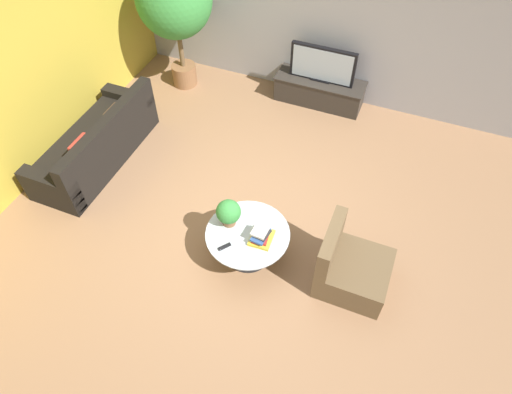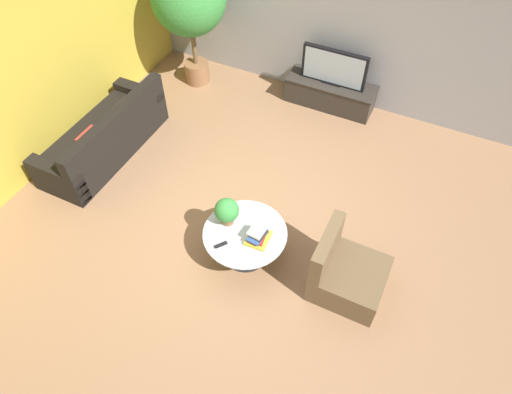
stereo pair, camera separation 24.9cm
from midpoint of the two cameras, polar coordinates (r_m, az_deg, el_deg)
ground_plane at (r=6.06m, az=-2.37°, el=-3.94°), size 24.00×24.00×0.00m
back_wall_stone at (r=7.50m, az=8.06°, el=22.39°), size 7.40×0.12×3.00m
side_wall_left at (r=6.84m, az=-28.79°, el=13.78°), size 0.12×7.40×3.00m
media_console at (r=7.88m, az=7.01°, el=13.05°), size 1.48×0.50×0.44m
television at (r=7.59m, az=7.37°, el=16.07°), size 1.06×0.13×0.59m
coffee_table at (r=5.57m, az=-2.31°, el=-5.39°), size 1.02×1.02×0.45m
couch_by_wall at (r=7.16m, az=-20.20°, el=6.11°), size 0.84×2.15×0.84m
armchair_wicker at (r=5.48m, az=10.36°, el=-8.80°), size 0.80×0.76×0.86m
potted_palm_tall at (r=7.74m, az=-11.17°, el=22.83°), size 1.19×1.19×2.16m
potted_plant_tabletop at (r=5.41m, az=-4.78°, el=-1.97°), size 0.30×0.30×0.36m
book_stack at (r=5.35m, az=-0.72°, el=-4.91°), size 0.27×0.31×0.17m
remote_black at (r=5.35m, az=-5.30°, el=-6.24°), size 0.13×0.15×0.02m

